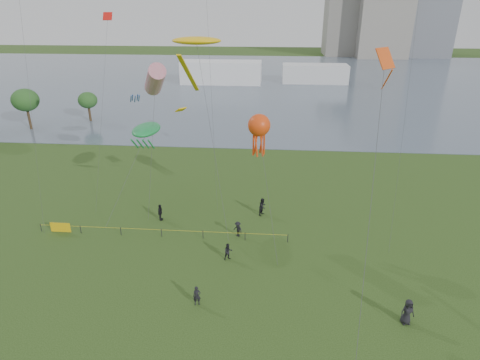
{
  "coord_description": "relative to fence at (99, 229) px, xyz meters",
  "views": [
    {
      "loc": [
        2.26,
        -18.18,
        20.45
      ],
      "look_at": [
        0.0,
        10.0,
        8.0
      ],
      "focal_mm": 30.0,
      "sensor_mm": 36.0,
      "label": 1
    }
  ],
  "objects": [
    {
      "name": "kite_windsock",
      "position": [
        4.68,
        6.96,
        13.05
      ],
      "size": [
        4.19,
        6.33,
        15.48
      ],
      "rotation": [
        0.0,
        0.0,
        -0.09
      ],
      "color": "#3F3F42"
    },
    {
      "name": "fence",
      "position": [
        0.0,
        0.0,
        0.0
      ],
      "size": [
        24.07,
        0.07,
        1.05
      ],
      "color": "black",
      "rests_on": "ground_plane"
    },
    {
      "name": "spectator_g",
      "position": [
        15.62,
        5.15,
        0.39
      ],
      "size": [
        1.08,
        1.16,
        1.9
      ],
      "primitive_type": "imported",
      "rotation": [
        0.0,
        0.0,
        1.05
      ],
      "color": "black",
      "rests_on": "ground_plane"
    },
    {
      "name": "kite_octopus",
      "position": [
        15.13,
        3.31,
        9.64
      ],
      "size": [
        3.09,
        8.11,
        11.32
      ],
      "rotation": [
        0.0,
        0.0,
        -0.2
      ],
      "color": "#3F3F42"
    },
    {
      "name": "kite_stingray",
      "position": [
        9.12,
        6.12,
        16.69
      ],
      "size": [
        5.79,
        9.92,
        17.71
      ],
      "rotation": [
        0.0,
        0.0,
        -0.16
      ],
      "color": "#3F3F42"
    },
    {
      "name": "kite_delta",
      "position": [
        22.32,
        -9.33,
        16.03
      ],
      "size": [
        2.22,
        9.64,
        18.26
      ],
      "rotation": [
        0.0,
        0.0,
        0.08
      ],
      "color": "#3F3F42"
    },
    {
      "name": "pavilion_left",
      "position": [
        1.97,
        80.93,
        2.45
      ],
      "size": [
        22.0,
        8.0,
        6.0
      ],
      "primitive_type": "cube",
      "color": "white",
      "rests_on": "ground_plane"
    },
    {
      "name": "pavilion_right",
      "position": [
        27.97,
        83.93,
        1.95
      ],
      "size": [
        18.0,
        7.0,
        5.0
      ],
      "primitive_type": "cube",
      "color": "silver",
      "rests_on": "ground_plane"
    },
    {
      "name": "spectator_d",
      "position": [
        26.03,
        -9.77,
        0.43
      ],
      "size": [
        1.05,
        0.78,
        1.96
      ],
      "primitive_type": "imported",
      "rotation": [
        0.0,
        0.0,
        0.17
      ],
      "color": "black",
      "rests_on": "ground_plane"
    },
    {
      "name": "trees",
      "position": [
        -26.43,
        32.45,
        4.3
      ],
      "size": [
        16.8,
        15.9,
        7.14
      ],
      "color": "#372919",
      "rests_on": "ground_plane"
    },
    {
      "name": "spectator_c",
      "position": [
        5.18,
        3.18,
        0.33
      ],
      "size": [
        0.5,
        1.06,
        1.77
      ],
      "primitive_type": "imported",
      "rotation": [
        0.0,
        0.0,
        1.51
      ],
      "color": "black",
      "rests_on": "ground_plane"
    },
    {
      "name": "spectator_b",
      "position": [
        13.38,
        0.67,
        0.22
      ],
      "size": [
        1.14,
        1.09,
        1.56
      ],
      "primitive_type": "imported",
      "rotation": [
        0.0,
        0.0,
        -0.7
      ],
      "color": "black",
      "rests_on": "ground_plane"
    },
    {
      "name": "building_mid",
      "position": [
        59.97,
        147.93,
        18.45
      ],
      "size": [
        20.0,
        20.0,
        38.0
      ],
      "primitive_type": "cube",
      "color": "gray",
      "rests_on": "ground_plane"
    },
    {
      "name": "spectator_f",
      "position": [
        11.19,
        -9.08,
        0.23
      ],
      "size": [
        0.65,
        0.51,
        1.57
      ],
      "primitive_type": "imported",
      "rotation": [
        0.0,
        0.0,
        0.26
      ],
      "color": "black",
      "rests_on": "ground_plane"
    },
    {
      "name": "spectator_a",
      "position": [
        12.87,
        -3.19,
        0.23
      ],
      "size": [
        0.94,
        0.87,
        1.56
      ],
      "primitive_type": "imported",
      "rotation": [
        0.0,
        0.0,
        0.48
      ],
      "color": "black",
      "rests_on": "ground_plane"
    },
    {
      "name": "building_low",
      "position": [
        45.97,
        153.93,
        13.45
      ],
      "size": [
        16.0,
        18.0,
        28.0
      ],
      "primitive_type": "cube",
      "color": "slate",
      "rests_on": "ground_plane"
    },
    {
      "name": "lake",
      "position": [
        13.97,
        85.93,
        -0.53
      ],
      "size": [
        400.0,
        120.0,
        0.08
      ],
      "primitive_type": "cube",
      "color": "slate",
      "rests_on": "ground_plane"
    },
    {
      "name": "kite_creature",
      "position": [
        3.69,
        5.84,
        8.28
      ],
      "size": [
        4.9,
        7.35,
        9.32
      ],
      "rotation": [
        0.0,
        0.0,
        -0.27
      ],
      "color": "#3F3F42"
    }
  ]
}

